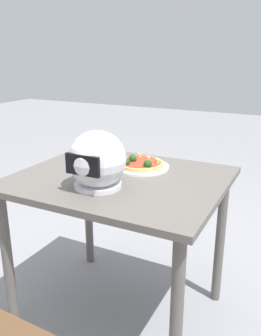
{
  "coord_description": "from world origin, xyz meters",
  "views": [
    {
      "loc": [
        -0.76,
        1.38,
        1.33
      ],
      "look_at": [
        -0.01,
        -0.08,
        0.8
      ],
      "focal_mm": 37.72,
      "sensor_mm": 36.0,
      "label": 1
    }
  ],
  "objects": [
    {
      "name": "pizza_plate",
      "position": [
        -0.03,
        -0.17,
        0.79
      ],
      "size": [
        0.29,
        0.29,
        0.01
      ],
      "primitive_type": "cylinder",
      "color": "white",
      "rests_on": "dining_table"
    },
    {
      "name": "ground_plane",
      "position": [
        0.0,
        0.0,
        0.0
      ],
      "size": [
        14.0,
        14.0,
        0.0
      ],
      "primitive_type": "plane",
      "color": "gray"
    },
    {
      "name": "dining_table",
      "position": [
        0.0,
        0.0,
        0.67
      ],
      "size": [
        0.97,
        0.81,
        0.78
      ],
      "color": "#5B5651",
      "rests_on": "ground"
    },
    {
      "name": "motorcycle_helmet",
      "position": [
        0.02,
        0.17,
        0.9
      ],
      "size": [
        0.25,
        0.25,
        0.25
      ],
      "color": "silver",
      "rests_on": "dining_table"
    },
    {
      "name": "pizza",
      "position": [
        -0.03,
        -0.16,
        0.81
      ],
      "size": [
        0.24,
        0.24,
        0.06
      ],
      "color": "tan",
      "rests_on": "pizza_plate"
    }
  ]
}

